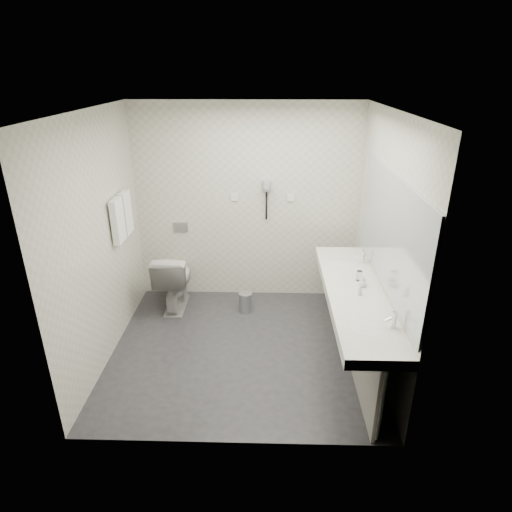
{
  "coord_description": "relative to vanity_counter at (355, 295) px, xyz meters",
  "views": [
    {
      "loc": [
        0.26,
        -3.96,
        2.85
      ],
      "look_at": [
        0.15,
        0.15,
        1.05
      ],
      "focal_mm": 30.53,
      "sensor_mm": 36.0,
      "label": 1
    }
  ],
  "objects": [
    {
      "name": "towel_far",
      "position": [
        -2.46,
        0.89,
        0.53
      ],
      "size": [
        0.07,
        0.24,
        0.48
      ],
      "primitive_type": "cube",
      "color": "white",
      "rests_on": "towel_rail"
    },
    {
      "name": "toilet",
      "position": [
        -2.03,
        1.11,
        -0.42
      ],
      "size": [
        0.43,
        0.75,
        0.76
      ],
      "primitive_type": "imported",
      "rotation": [
        0.0,
        0.0,
        3.14
      ],
      "color": "silver",
      "rests_on": "floor"
    },
    {
      "name": "vanity_post_near",
      "position": [
        0.05,
        -1.04,
        -0.42
      ],
      "size": [
        0.06,
        0.06,
        0.75
      ],
      "primitive_type": "cylinder",
      "color": "silver",
      "rests_on": "floor"
    },
    {
      "name": "dryer_cord",
      "position": [
        -0.88,
        1.46,
        0.45
      ],
      "size": [
        0.02,
        0.02,
        0.35
      ],
      "primitive_type": "cylinder",
      "color": "black",
      "rests_on": "dryer_cradle"
    },
    {
      "name": "faucet_far",
      "position": [
        0.19,
        0.65,
        0.12
      ],
      "size": [
        0.04,
        0.04,
        0.15
      ],
      "primitive_type": "cylinder",
      "color": "silver",
      "rests_on": "vanity_counter"
    },
    {
      "name": "floor",
      "position": [
        -1.12,
        0.2,
        -0.8
      ],
      "size": [
        2.8,
        2.8,
        0.0
      ],
      "primitive_type": "plane",
      "color": "#29292E",
      "rests_on": "ground"
    },
    {
      "name": "glass_left",
      "position": [
        0.08,
        0.22,
        0.1
      ],
      "size": [
        0.07,
        0.07,
        0.1
      ],
      "primitive_type": "cylinder",
      "rotation": [
        0.0,
        0.0,
        0.34
      ],
      "color": "silver",
      "rests_on": "vanity_counter"
    },
    {
      "name": "wall_left",
      "position": [
        -2.52,
        0.2,
        0.45
      ],
      "size": [
        0.0,
        2.6,
        2.6
      ],
      "primitive_type": "plane",
      "rotation": [
        1.57,
        0.0,
        1.57
      ],
      "color": "beige",
      "rests_on": "floor"
    },
    {
      "name": "wall_right",
      "position": [
        0.27,
        0.2,
        0.45
      ],
      "size": [
        0.0,
        2.6,
        2.6
      ],
      "primitive_type": "plane",
      "rotation": [
        1.57,
        0.0,
        -1.57
      ],
      "color": "beige",
      "rests_on": "floor"
    },
    {
      "name": "vanity_panel",
      "position": [
        0.02,
        0.0,
        -0.42
      ],
      "size": [
        0.03,
        2.15,
        0.75
      ],
      "primitive_type": "cube",
      "color": "gray",
      "rests_on": "floor"
    },
    {
      "name": "bin_lid",
      "position": [
        -1.13,
        1.01,
        -0.55
      ],
      "size": [
        0.17,
        0.17,
        0.02
      ],
      "primitive_type": "cylinder",
      "color": "#B2B5BA",
      "rests_on": "pedal_bin"
    },
    {
      "name": "dryer_barrel",
      "position": [
        -0.88,
        1.4,
        0.73
      ],
      "size": [
        0.08,
        0.14,
        0.08
      ],
      "primitive_type": "cylinder",
      "rotation": [
        1.57,
        0.0,
        0.0
      ],
      "color": "#939398",
      "rests_on": "dryer_cradle"
    },
    {
      "name": "basin_near",
      "position": [
        0.0,
        -0.65,
        0.04
      ],
      "size": [
        0.4,
        0.31,
        0.05
      ],
      "primitive_type": "ellipsoid",
      "color": "silver",
      "rests_on": "vanity_counter"
    },
    {
      "name": "switch_plate_b",
      "position": [
        -0.57,
        1.49,
        0.55
      ],
      "size": [
        0.09,
        0.02,
        0.09
      ],
      "primitive_type": "cube",
      "color": "silver",
      "rests_on": "wall_back"
    },
    {
      "name": "wall_back",
      "position": [
        -1.12,
        1.5,
        0.45
      ],
      "size": [
        2.8,
        0.0,
        2.8
      ],
      "primitive_type": "plane",
      "rotation": [
        1.57,
        0.0,
        0.0
      ],
      "color": "beige",
      "rests_on": "floor"
    },
    {
      "name": "wall_front",
      "position": [
        -1.12,
        -1.1,
        0.45
      ],
      "size": [
        2.8,
        0.0,
        2.8
      ],
      "primitive_type": "plane",
      "rotation": [
        -1.57,
        0.0,
        0.0
      ],
      "color": "beige",
      "rests_on": "floor"
    },
    {
      "name": "vanity_counter",
      "position": [
        0.0,
        0.0,
        0.0
      ],
      "size": [
        0.55,
        2.2,
        0.1
      ],
      "primitive_type": "cube",
      "color": "silver",
      "rests_on": "floor"
    },
    {
      "name": "soap_bottle_c",
      "position": [
        0.03,
        -0.09,
        0.1
      ],
      "size": [
        0.05,
        0.05,
        0.11
      ],
      "primitive_type": "imported",
      "rotation": [
        0.0,
        0.0,
        -0.38
      ],
      "color": "silver",
      "rests_on": "vanity_counter"
    },
    {
      "name": "mirror",
      "position": [
        0.26,
        0.0,
        0.65
      ],
      "size": [
        0.02,
        2.2,
        1.05
      ],
      "primitive_type": "cube",
      "color": "#B2BCC6",
      "rests_on": "wall_right"
    },
    {
      "name": "ceiling",
      "position": [
        -1.12,
        0.2,
        1.7
      ],
      "size": [
        2.8,
        2.8,
        0.0
      ],
      "primitive_type": "plane",
      "rotation": [
        3.14,
        0.0,
        0.0
      ],
      "color": "silver",
      "rests_on": "wall_back"
    },
    {
      "name": "faucet_near",
      "position": [
        0.19,
        -0.65,
        0.12
      ],
      "size": [
        0.04,
        0.04,
        0.15
      ],
      "primitive_type": "cylinder",
      "color": "silver",
      "rests_on": "vanity_counter"
    },
    {
      "name": "vanity_post_far",
      "position": [
        0.05,
        1.04,
        -0.42
      ],
      "size": [
        0.06,
        0.06,
        0.75
      ],
      "primitive_type": "cylinder",
      "color": "silver",
      "rests_on": "floor"
    },
    {
      "name": "towel_near",
      "position": [
        -2.46,
        0.61,
        0.53
      ],
      "size": [
        0.07,
        0.24,
        0.48
      ],
      "primitive_type": "cube",
      "color": "white",
      "rests_on": "towel_rail"
    },
    {
      "name": "flush_plate",
      "position": [
        -1.98,
        1.49,
        0.15
      ],
      "size": [
        0.18,
        0.02,
        0.12
      ],
      "primitive_type": "cube",
      "color": "#B2B5BA",
      "rests_on": "wall_back"
    },
    {
      "name": "towel_rail",
      "position": [
        -2.47,
        0.75,
        0.75
      ],
      "size": [
        0.02,
        0.62,
        0.02
      ],
      "primitive_type": "cylinder",
      "rotation": [
        1.57,
        0.0,
        0.0
      ],
      "color": "silver",
      "rests_on": "wall_left"
    },
    {
      "name": "pedal_bin",
      "position": [
        -1.13,
        1.01,
        -0.68
      ],
      "size": [
        0.2,
        0.2,
        0.24
      ],
      "primitive_type": "cylinder",
      "rotation": [
        0.0,
        0.0,
        0.18
      ],
      "color": "#B2B5BA",
      "rests_on": "floor"
    },
    {
      "name": "dryer_cradle",
      "position": [
        -0.88,
        1.47,
        0.7
      ],
      "size": [
        0.1,
        0.04,
        0.14
      ],
      "primitive_type": "cube",
      "color": "#939398",
      "rests_on": "wall_back"
    },
    {
      "name": "soap_bottle_a",
      "position": [
        0.09,
        0.12,
        0.1
      ],
      "size": [
        0.06,
        0.06,
        0.11
      ],
      "primitive_type": "imported",
      "rotation": [
        0.0,
        0.0,
        0.13
      ],
      "color": "silver",
      "rests_on": "vanity_counter"
    },
    {
      "name": "soap_bottle_b",
      "position": [
        0.09,
        0.08,
        0.1
      ],
      "size": [
        0.09,
        0.09,
        0.09
      ],
      "primitive_type": "imported",
      "rotation": [
        0.0,
        0.0,
        -0.42
      ],
      "color": "silver",
      "rests_on": "vanity_counter"
    },
    {
      "name": "basin_far",
      "position": [
        0.0,
        0.65,
        0.04
      ],
      "size": [
        0.4,
        0.31,
        0.05
      ],
      "primitive_type": "ellipsoid",
      "color": "silver",
      "rests_on": "vanity_counter"
    },
    {
      "name": "switch_plate_a",
      "position": [
        -1.27,
        1.49,
        0.55
      ],
      "size": [
        0.09,
        0.02,
        0.09
      ],
      "primitive_type": "cube",
      "color": "silver",
      "rests_on": "wall_back"
    }
  ]
}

